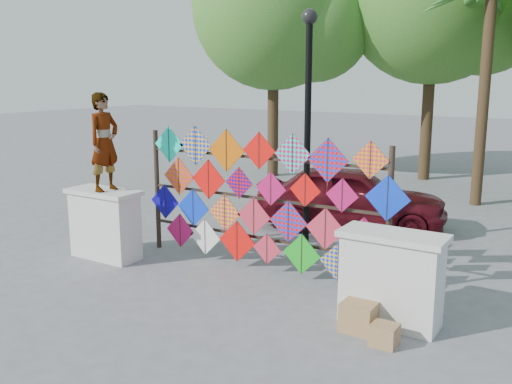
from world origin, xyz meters
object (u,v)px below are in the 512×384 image
sedan (350,197)px  lamppost (308,110)px  kite_rack (259,201)px  vendor_woman (104,142)px

sedan → lamppost: (-0.01, -2.12, 2.00)m
kite_rack → lamppost: 1.96m
lamppost → sedan: bearing=89.6°
lamppost → vendor_woman: bearing=-142.9°
kite_rack → lamppost: size_ratio=1.12×
kite_rack → vendor_woman: (-2.65, -0.93, 0.93)m
vendor_woman → sedan: (2.92, 4.32, -1.46)m
vendor_woman → lamppost: bearing=-52.9°
kite_rack → sedan: kite_rack is taller
kite_rack → vendor_woman: vendor_woman is taller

